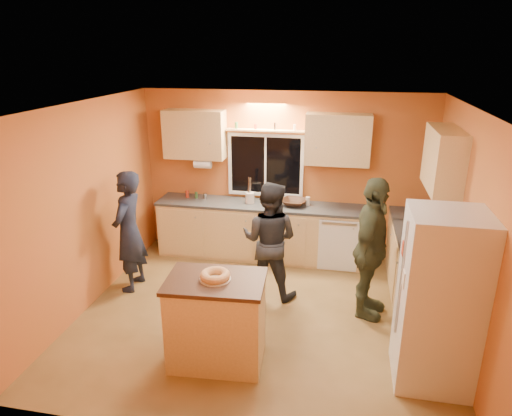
% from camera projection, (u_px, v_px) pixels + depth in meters
% --- Properties ---
extents(ground, '(4.50, 4.50, 0.00)m').
position_uv_depth(ground, '(261.00, 315.00, 5.78)').
color(ground, brown).
rests_on(ground, ground).
extents(room_shell, '(4.54, 4.04, 2.61)m').
position_uv_depth(room_shell, '(277.00, 184.00, 5.60)').
color(room_shell, '#BB5E30').
rests_on(room_shell, ground).
extents(back_counter, '(4.23, 0.62, 0.90)m').
position_uv_depth(back_counter, '(282.00, 232.00, 7.20)').
color(back_counter, tan).
rests_on(back_counter, ground).
extents(right_counter, '(0.62, 1.84, 0.90)m').
position_uv_depth(right_counter, '(421.00, 279.00, 5.74)').
color(right_counter, tan).
rests_on(right_counter, ground).
extents(refrigerator, '(0.72, 0.70, 1.80)m').
position_uv_depth(refrigerator, '(439.00, 300.00, 4.40)').
color(refrigerator, silver).
rests_on(refrigerator, ground).
extents(island, '(1.05, 0.75, 0.98)m').
position_uv_depth(island, '(217.00, 320.00, 4.80)').
color(island, tan).
rests_on(island, ground).
extents(bundt_pastry, '(0.31, 0.31, 0.09)m').
position_uv_depth(bundt_pastry, '(215.00, 275.00, 4.62)').
color(bundt_pastry, tan).
rests_on(bundt_pastry, island).
extents(person_left, '(0.42, 0.62, 1.69)m').
position_uv_depth(person_left, '(129.00, 231.00, 6.19)').
color(person_left, black).
rests_on(person_left, ground).
extents(person_center, '(0.86, 0.72, 1.60)m').
position_uv_depth(person_center, '(270.00, 240.00, 6.02)').
color(person_center, black).
rests_on(person_center, ground).
extents(person_right, '(0.68, 1.12, 1.79)m').
position_uv_depth(person_right, '(371.00, 249.00, 5.52)').
color(person_right, '#2F3421').
rests_on(person_right, ground).
extents(mixing_bowl, '(0.44, 0.44, 0.09)m').
position_uv_depth(mixing_bowl, '(294.00, 202.00, 7.03)').
color(mixing_bowl, black).
rests_on(mixing_bowl, back_counter).
extents(utensil_crock, '(0.14, 0.14, 0.17)m').
position_uv_depth(utensil_crock, '(250.00, 198.00, 7.11)').
color(utensil_crock, beige).
rests_on(utensil_crock, back_counter).
extents(potted_plant, '(0.34, 0.31, 0.31)m').
position_uv_depth(potted_plant, '(436.00, 263.00, 4.80)').
color(potted_plant, gray).
rests_on(potted_plant, right_counter).
extents(red_box, '(0.16, 0.12, 0.07)m').
position_uv_depth(red_box, '(428.00, 237.00, 5.77)').
color(red_box, '#9E2C18').
rests_on(red_box, right_counter).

